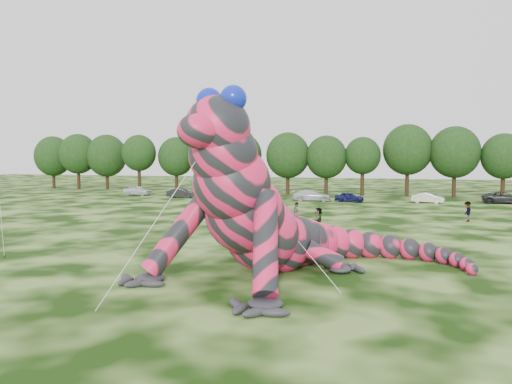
{
  "coord_description": "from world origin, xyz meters",
  "views": [
    {
      "loc": [
        7.05,
        -17.54,
        5.69
      ],
      "look_at": [
        0.15,
        5.57,
        4.0
      ],
      "focal_mm": 35.0,
      "sensor_mm": 36.0,
      "label": 1
    }
  ],
  "objects_px": {
    "car_1": "(182,193)",
    "tree_7": "(288,163)",
    "tree_11": "(455,162)",
    "tree_8": "(326,165)",
    "spectator_1": "(297,211)",
    "tree_5": "(212,162)",
    "car_0": "(137,190)",
    "inflatable_gecko": "(277,184)",
    "tree_12": "(503,166)",
    "tree_1": "(78,162)",
    "car_3": "(311,195)",
    "spectator_5": "(319,220)",
    "car_5": "(428,198)",
    "car_6": "(505,198)",
    "spectator_4": "(205,199)",
    "tree_2": "(107,162)",
    "tree_3": "(139,163)",
    "spectator_2": "(468,211)",
    "car_4": "(349,197)",
    "spectator_0": "(234,211)",
    "tree_4": "(176,164)",
    "tree_10": "(407,160)",
    "tree_9": "(362,166)",
    "tree_6": "(241,163)",
    "tree_0": "(53,162)",
    "car_2": "(226,194)"
  },
  "relations": [
    {
      "from": "car_1",
      "to": "tree_7",
      "type": "bearing_deg",
      "value": -55.45
    },
    {
      "from": "tree_7",
      "to": "tree_11",
      "type": "distance_m",
      "value": 23.91
    },
    {
      "from": "tree_8",
      "to": "spectator_1",
      "type": "xyz_separation_m",
      "value": [
        1.92,
        -30.28,
        -3.67
      ]
    },
    {
      "from": "tree_5",
      "to": "car_0",
      "type": "height_order",
      "value": "tree_5"
    },
    {
      "from": "inflatable_gecko",
      "to": "tree_12",
      "type": "relative_size",
      "value": 1.95
    },
    {
      "from": "tree_7",
      "to": "car_0",
      "type": "relative_size",
      "value": 2.22
    },
    {
      "from": "tree_1",
      "to": "car_1",
      "type": "xyz_separation_m",
      "value": [
        25.55,
        -12.01,
        -4.23
      ]
    },
    {
      "from": "car_3",
      "to": "spectator_5",
      "type": "distance_m",
      "value": 27.06
    },
    {
      "from": "car_5",
      "to": "car_6",
      "type": "distance_m",
      "value": 9.24
    },
    {
      "from": "spectator_4",
      "to": "car_3",
      "type": "bearing_deg",
      "value": -74.15
    },
    {
      "from": "tree_2",
      "to": "spectator_5",
      "type": "xyz_separation_m",
      "value": [
        43.88,
        -39.01,
        -3.88
      ]
    },
    {
      "from": "tree_1",
      "to": "tree_3",
      "type": "bearing_deg",
      "value": -4.45
    },
    {
      "from": "car_5",
      "to": "spectator_2",
      "type": "xyz_separation_m",
      "value": [
        2.57,
        -17.87,
        0.27
      ]
    },
    {
      "from": "car_4",
      "to": "spectator_0",
      "type": "distance_m",
      "value": 23.41
    },
    {
      "from": "tree_5",
      "to": "spectator_5",
      "type": "relative_size",
      "value": 5.18
    },
    {
      "from": "tree_2",
      "to": "car_4",
      "type": "height_order",
      "value": "tree_2"
    },
    {
      "from": "car_4",
      "to": "car_0",
      "type": "bearing_deg",
      "value": 90.95
    },
    {
      "from": "spectator_4",
      "to": "spectator_2",
      "type": "distance_m",
      "value": 28.6
    },
    {
      "from": "tree_4",
      "to": "spectator_1",
      "type": "height_order",
      "value": "tree_4"
    },
    {
      "from": "tree_5",
      "to": "tree_10",
      "type": "height_order",
      "value": "tree_10"
    },
    {
      "from": "tree_1",
      "to": "tree_9",
      "type": "bearing_deg",
      "value": -0.82
    },
    {
      "from": "tree_2",
      "to": "tree_4",
      "type": "height_order",
      "value": "tree_2"
    },
    {
      "from": "car_1",
      "to": "car_6",
      "type": "xyz_separation_m",
      "value": [
        41.69,
        3.63,
        0.04
      ]
    },
    {
      "from": "tree_8",
      "to": "car_0",
      "type": "relative_size",
      "value": 2.1
    },
    {
      "from": "tree_2",
      "to": "tree_9",
      "type": "distance_m",
      "value": 44.11
    },
    {
      "from": "car_1",
      "to": "spectator_2",
      "type": "height_order",
      "value": "spectator_2"
    },
    {
      "from": "tree_11",
      "to": "spectator_2",
      "type": "bearing_deg",
      "value": -92.71
    },
    {
      "from": "tree_1",
      "to": "car_0",
      "type": "relative_size",
      "value": 2.3
    },
    {
      "from": "tree_4",
      "to": "car_0",
      "type": "xyz_separation_m",
      "value": [
        -1.59,
        -10.1,
        -3.8
      ]
    },
    {
      "from": "tree_1",
      "to": "tree_3",
      "type": "distance_m",
      "value": 12.68
    },
    {
      "from": "tree_1",
      "to": "tree_6",
      "type": "relative_size",
      "value": 1.03
    },
    {
      "from": "tree_2",
      "to": "tree_5",
      "type": "xyz_separation_m",
      "value": [
        19.89,
        -0.33,
        0.08
      ]
    },
    {
      "from": "tree_10",
      "to": "car_0",
      "type": "relative_size",
      "value": 2.46
    },
    {
      "from": "car_4",
      "to": "car_3",
      "type": "bearing_deg",
      "value": 95.61
    },
    {
      "from": "tree_7",
      "to": "spectator_0",
      "type": "bearing_deg",
      "value": -85.5
    },
    {
      "from": "tree_9",
      "to": "car_4",
      "type": "bearing_deg",
      "value": -93.56
    },
    {
      "from": "tree_10",
      "to": "spectator_5",
      "type": "bearing_deg",
      "value": -99.56
    },
    {
      "from": "tree_0",
      "to": "inflatable_gecko",
      "type": "bearing_deg",
      "value": -43.48
    },
    {
      "from": "tree_10",
      "to": "spectator_0",
      "type": "height_order",
      "value": "tree_10"
    },
    {
      "from": "car_5",
      "to": "car_6",
      "type": "bearing_deg",
      "value": -65.9
    },
    {
      "from": "spectator_1",
      "to": "spectator_2",
      "type": "height_order",
      "value": "spectator_2"
    },
    {
      "from": "tree_8",
      "to": "tree_11",
      "type": "bearing_deg",
      "value": 3.84
    },
    {
      "from": "spectator_0",
      "to": "spectator_1",
      "type": "xyz_separation_m",
      "value": [
        5.22,
        2.42,
        -0.07
      ]
    },
    {
      "from": "tree_8",
      "to": "tree_1",
      "type": "bearing_deg",
      "value": 178.62
    },
    {
      "from": "tree_1",
      "to": "spectator_1",
      "type": "distance_m",
      "value": 55.86
    },
    {
      "from": "car_5",
      "to": "spectator_5",
      "type": "relative_size",
      "value": 2.03
    },
    {
      "from": "tree_4",
      "to": "car_0",
      "type": "relative_size",
      "value": 2.12
    },
    {
      "from": "car_2",
      "to": "spectator_2",
      "type": "distance_m",
      "value": 33.33
    },
    {
      "from": "tree_4",
      "to": "spectator_0",
      "type": "height_order",
      "value": "tree_4"
    },
    {
      "from": "tree_9",
      "to": "car_6",
      "type": "distance_m",
      "value": 19.73
    }
  ]
}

